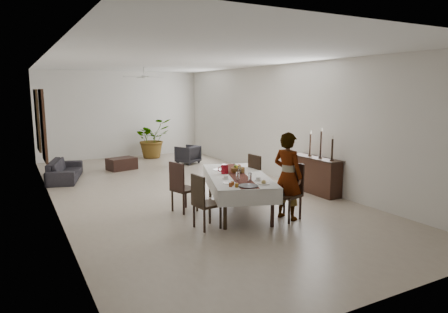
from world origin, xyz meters
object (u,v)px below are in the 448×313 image
woman (288,176)px  sideboard_body (316,176)px  sofa (65,170)px  dining_table_top (238,176)px  red_pitcher (225,169)px

woman → sideboard_body: 2.28m
sofa → woman: bearing=-134.1°
dining_table_top → woman: (0.57, -0.95, 0.13)m
woman → sofa: size_ratio=0.90×
dining_table_top → sideboard_body: bearing=27.6°
dining_table_top → sofa: dining_table_top is taller
red_pitcher → sofa: size_ratio=0.10×
woman → sideboard_body: woman is taller
dining_table_top → sofa: 5.60m
red_pitcher → woman: woman is taller
red_pitcher → sideboard_body: size_ratio=0.14×
woman → sofa: bearing=11.5°
red_pitcher → sofa: (-2.62, 4.60, -0.58)m
sideboard_body → sofa: sideboard_body is taller
red_pitcher → sofa: red_pitcher is taller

